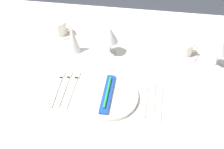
% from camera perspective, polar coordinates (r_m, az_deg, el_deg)
% --- Properties ---
extents(ground_plane, '(6.00, 6.00, 0.00)m').
position_cam_1_polar(ground_plane, '(1.78, -0.14, -15.97)').
color(ground_plane, '#383D47').
extents(dining_table, '(1.80, 1.11, 0.74)m').
position_cam_1_polar(dining_table, '(1.26, -0.20, -0.55)').
color(dining_table, white).
rests_on(dining_table, ground).
extents(dinner_plate, '(0.25, 0.25, 0.02)m').
position_cam_1_polar(dinner_plate, '(1.05, -1.00, -4.89)').
color(dinner_plate, white).
rests_on(dinner_plate, dining_table).
extents(toothbrush_package, '(0.04, 0.21, 0.02)m').
position_cam_1_polar(toothbrush_package, '(1.04, -1.02, -4.27)').
color(toothbrush_package, blue).
rests_on(toothbrush_package, dinner_plate).
extents(fork_outer, '(0.02, 0.21, 0.00)m').
position_cam_1_polar(fork_outer, '(1.11, -8.77, -2.90)').
color(fork_outer, beige).
rests_on(fork_outer, dining_table).
extents(fork_inner, '(0.02, 0.21, 0.00)m').
position_cam_1_polar(fork_inner, '(1.11, -10.54, -2.70)').
color(fork_inner, beige).
rests_on(fork_inner, dining_table).
extents(fork_salad, '(0.03, 0.21, 0.00)m').
position_cam_1_polar(fork_salad, '(1.12, -12.14, -2.80)').
color(fork_salad, beige).
rests_on(fork_salad, dining_table).
extents(dinner_knife, '(0.02, 0.22, 0.00)m').
position_cam_1_polar(dinner_knife, '(1.06, 7.51, -5.19)').
color(dinner_knife, beige).
rests_on(dinner_knife, dining_table).
extents(spoon_soup, '(0.03, 0.22, 0.01)m').
position_cam_1_polar(spoon_soup, '(1.07, 9.34, -4.78)').
color(spoon_soup, beige).
rests_on(spoon_soup, dining_table).
extents(spoon_dessert, '(0.03, 0.22, 0.01)m').
position_cam_1_polar(spoon_dessert, '(1.07, 10.92, -5.05)').
color(spoon_dessert, beige).
rests_on(spoon_dessert, dining_table).
extents(saucer_left, '(0.13, 0.13, 0.01)m').
position_cam_1_polar(saucer_left, '(1.43, -11.76, 8.91)').
color(saucer_left, white).
rests_on(saucer_left, dining_table).
extents(coffee_cup_left, '(0.11, 0.08, 0.07)m').
position_cam_1_polar(coffee_cup_left, '(1.40, -11.93, 10.31)').
color(coffee_cup_left, white).
rests_on(coffee_cup_left, saucer_left).
extents(saucer_right, '(0.13, 0.13, 0.01)m').
position_cam_1_polar(saucer_right, '(1.31, 15.81, 4.43)').
color(saucer_right, white).
rests_on(saucer_right, dining_table).
extents(coffee_cup_right, '(0.10, 0.07, 0.07)m').
position_cam_1_polar(coffee_cup_right, '(1.28, 16.21, 5.73)').
color(coffee_cup_right, white).
rests_on(coffee_cup_right, saucer_right).
extents(wine_glass_centre, '(0.07, 0.07, 0.14)m').
position_cam_1_polar(wine_glass_centre, '(1.24, 23.36, 5.28)').
color(wine_glass_centre, silver).
rests_on(wine_glass_centre, dining_table).
extents(wine_glass_left, '(0.08, 0.08, 0.15)m').
position_cam_1_polar(wine_glass_left, '(1.21, -0.43, 8.77)').
color(wine_glass_left, silver).
rests_on(wine_glass_left, dining_table).
extents(napkin_folded, '(0.07, 0.07, 0.15)m').
position_cam_1_polar(napkin_folded, '(1.25, -8.84, 7.87)').
color(napkin_folded, white).
rests_on(napkin_folded, dining_table).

